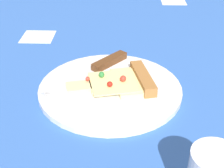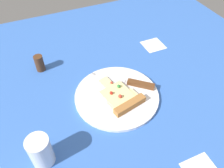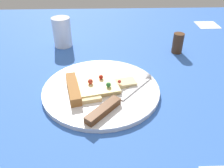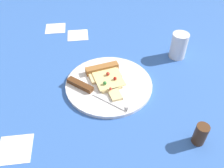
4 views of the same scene
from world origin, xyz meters
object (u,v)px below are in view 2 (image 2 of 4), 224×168
Objects in this scene: plate at (117,96)px; pizza_slice at (122,98)px; knife at (129,82)px; pepper_shaker at (39,63)px; drinking_glass at (41,151)px.

pizza_slice is (0.57, -2.52, 1.38)cm from plate.
knife is 2.92× the size of pepper_shaker.
pizza_slice is 31.52cm from drinking_glass.
drinking_glass is 39.56cm from pepper_shaker.
plate is 7.22cm from knife.
pizza_slice is 1.85× the size of drinking_glass.
pepper_shaker reaches higher than knife.
knife is at bearing 25.85° from drinking_glass.
pizza_slice is at bearing -51.20° from pepper_shaker.
pepper_shaker is at bearing 92.92° from knife.
drinking_glass is (-28.82, -13.51, 4.45)cm from plate.
plate is 2.95× the size of drinking_glass.
pizza_slice is 8.24cm from knife.
drinking_glass is 1.51× the size of pepper_shaker.
knife is 39.07cm from drinking_glass.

